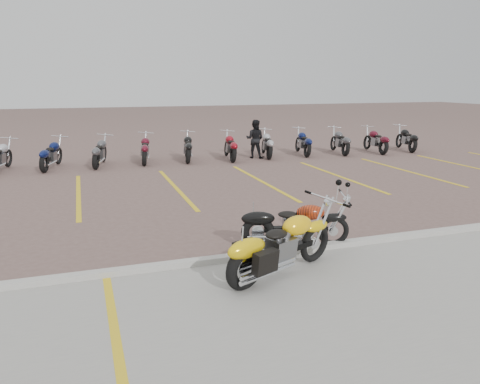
{
  "coord_description": "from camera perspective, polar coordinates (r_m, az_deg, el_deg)",
  "views": [
    {
      "loc": [
        -2.52,
        -9.21,
        3.02
      ],
      "look_at": [
        0.58,
        -0.12,
        0.75
      ],
      "focal_mm": 35.0,
      "sensor_mm": 36.0,
      "label": 1
    }
  ],
  "objects": [
    {
      "name": "ground",
      "position": [
        10.02,
        -3.38,
        -4.27
      ],
      "size": [
        100.0,
        100.0,
        0.0
      ],
      "primitive_type": "plane",
      "color": "#705750",
      "rests_on": "ground"
    },
    {
      "name": "concrete_apron",
      "position": [
        6.14,
        8.42,
        -16.31
      ],
      "size": [
        60.0,
        5.0,
        0.01
      ],
      "primitive_type": "cube",
      "color": "#9E9B93",
      "rests_on": "ground"
    },
    {
      "name": "curb",
      "position": [
        8.19,
        0.39,
        -7.89
      ],
      "size": [
        60.0,
        0.18,
        0.12
      ],
      "primitive_type": "cube",
      "color": "#ADAAA3",
      "rests_on": "ground"
    },
    {
      "name": "parking_stripes",
      "position": [
        13.78,
        -7.83,
        0.53
      ],
      "size": [
        38.0,
        5.5,
        0.01
      ],
      "primitive_type": null,
      "color": "gold",
      "rests_on": "ground"
    },
    {
      "name": "apron_stripe",
      "position": [
        5.6,
        -14.46,
        -19.7
      ],
      "size": [
        0.12,
        5.0,
        0.0
      ],
      "primitive_type": "cube",
      "color": "gold",
      "rests_on": "concrete_apron"
    },
    {
      "name": "yellow_cruiser",
      "position": [
        7.43,
        4.68,
        -6.83
      ],
      "size": [
        2.16,
        1.04,
        0.94
      ],
      "rotation": [
        0.1,
        0.0,
        0.41
      ],
      "color": "black",
      "rests_on": "ground"
    },
    {
      "name": "flame_cruiser",
      "position": [
        8.75,
        6.43,
        -4.13
      ],
      "size": [
        1.97,
        0.69,
        0.83
      ],
      "rotation": [
        0.11,
        0.0,
        -0.29
      ],
      "color": "black",
      "rests_on": "ground"
    },
    {
      "name": "person_b",
      "position": [
        18.93,
        1.83,
        6.48
      ],
      "size": [
        0.95,
        0.9,
        1.54
      ],
      "primitive_type": "imported",
      "rotation": [
        0.0,
        0.0,
        2.55
      ],
      "color": "black",
      "rests_on": "ground"
    },
    {
      "name": "bg_bike_row",
      "position": [
        18.24,
        -6.38,
        5.44
      ],
      "size": [
        20.81,
        2.08,
        1.1
      ],
      "color": "black",
      "rests_on": "ground"
    }
  ]
}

